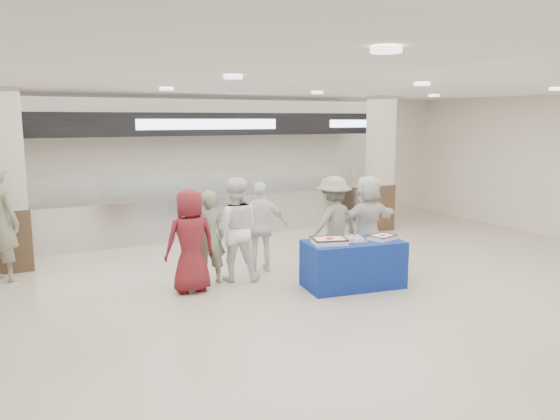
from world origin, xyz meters
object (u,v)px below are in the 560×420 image
cupcake_tray (352,239)px  civilian_white (367,221)px  sheet_cake_right (382,237)px  civilian_maroon (190,241)px  soldier_a (208,238)px  chef_tall (235,229)px  display_table (353,264)px  sheet_cake_left (329,241)px  soldier_bg (0,223)px  soldier_b (333,224)px  chef_short (261,227)px

cupcake_tray → civilian_white: (1.02, 0.99, 0.05)m
sheet_cake_right → cupcake_tray: (-0.53, 0.10, -0.01)m
civilian_maroon → civilian_white: (3.36, 0.05, 0.03)m
soldier_a → chef_tall: chef_tall is taller
chef_tall → civilian_maroon: bearing=40.9°
display_table → sheet_cake_left: (-0.44, 0.01, 0.43)m
display_table → chef_tall: size_ratio=0.90×
sheet_cake_left → civilian_white: bearing=34.4°
cupcake_tray → soldier_bg: soldier_bg is taller
soldier_a → civilian_white: 2.98m
soldier_a → soldier_b: soldier_b is taller
soldier_a → chef_short: chef_short is taller
display_table → soldier_a: soldier_a is taller
sheet_cake_right → soldier_bg: (-5.47, 3.06, 0.18)m
chef_tall → soldier_bg: size_ratio=0.88×
sheet_cake_right → soldier_b: bearing=102.0°
sheet_cake_right → civilian_maroon: civilian_maroon is taller
cupcake_tray → soldier_b: 1.03m
display_table → sheet_cake_right: size_ratio=3.25×
display_table → soldier_a: (-1.99, 1.22, 0.39)m
civilian_maroon → soldier_a: civilian_maroon is taller
soldier_bg → civilian_white: bearing=-153.3°
soldier_a → chef_tall: (0.47, 0.01, 0.09)m
soldier_b → soldier_bg: 5.59m
soldier_bg → sheet_cake_left: bearing=-168.0°
soldier_a → chef_short: (1.09, 0.31, 0.03)m
sheet_cake_left → chef_short: size_ratio=0.37×
soldier_bg → cupcake_tray: bearing=-166.0°
sheet_cake_right → soldier_b: soldier_b is taller
cupcake_tray → chef_short: (-0.86, 1.53, 0.01)m
sheet_cake_left → cupcake_tray: sheet_cake_left is taller
display_table → sheet_cake_right: (0.48, -0.11, 0.42)m
civilian_maroon → chef_tall: size_ratio=0.94×
soldier_b → civilian_white: soldier_b is taller
soldier_bg → sheet_cake_right: bearing=-164.4°
sheet_cake_left → chef_tall: 1.63m
sheet_cake_right → civilian_white: (0.50, 1.10, 0.04)m
soldier_a → soldier_b: bearing=-179.6°
sheet_cake_left → civilian_maroon: size_ratio=0.37×
soldier_b → cupcake_tray: bearing=63.5°
chef_tall → civilian_white: chef_tall is taller
soldier_bg → chef_tall: bearing=-161.6°
chef_short → civilian_white: civilian_white is taller
chef_tall → soldier_bg: 3.87m
sheet_cake_right → chef_tall: 2.41m
civilian_white → soldier_bg: size_ratio=0.85×
sheet_cake_left → civilian_white: (1.42, 0.98, 0.03)m
sheet_cake_right → cupcake_tray: size_ratio=0.89×
cupcake_tray → soldier_b: size_ratio=0.32×
sheet_cake_right → civilian_maroon: (-2.87, 1.05, 0.01)m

